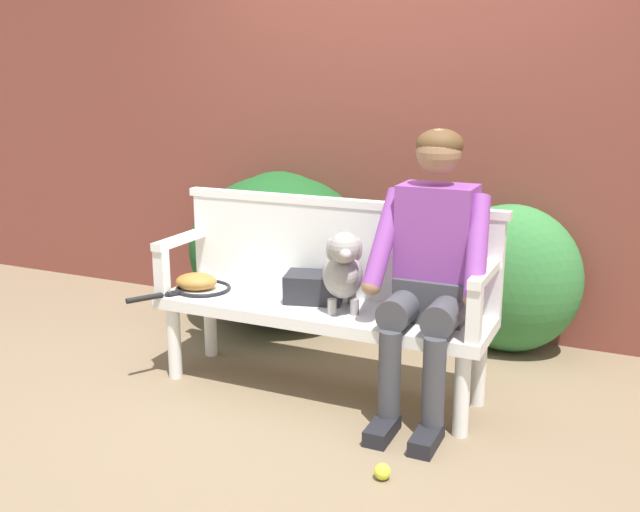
# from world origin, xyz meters

# --- Properties ---
(ground_plane) EXTENTS (40.00, 40.00, 0.00)m
(ground_plane) POSITION_xyz_m (0.00, 0.00, 0.00)
(ground_plane) COLOR #7A664C
(brick_garden_fence) EXTENTS (8.00, 0.30, 2.65)m
(brick_garden_fence) POSITION_xyz_m (0.00, 1.29, 1.33)
(brick_garden_fence) COLOR brown
(brick_garden_fence) RESTS_ON ground
(hedge_bush_far_left) EXTENTS (0.83, 0.79, 0.95)m
(hedge_bush_far_left) POSITION_xyz_m (-0.72, 0.94, 0.48)
(hedge_bush_far_left) COLOR #194C1E
(hedge_bush_far_left) RESTS_ON ground
(hedge_bush_far_right) EXTENTS (0.80, 0.55, 0.85)m
(hedge_bush_far_right) POSITION_xyz_m (0.75, 0.95, 0.43)
(hedge_bush_far_right) COLOR #337538
(hedge_bush_far_right) RESTS_ON ground
(hedge_bush_mid_right) EXTENTS (1.14, 1.12, 0.94)m
(hedge_bush_mid_right) POSITION_xyz_m (-0.69, 0.88, 0.47)
(hedge_bush_mid_right) COLOR #194C1E
(hedge_bush_mid_right) RESTS_ON ground
(hedge_bush_mid_left) EXTENTS (0.78, 0.54, 0.94)m
(hedge_bush_mid_left) POSITION_xyz_m (-0.66, 0.95, 0.47)
(hedge_bush_mid_left) COLOR #194C1E
(hedge_bush_mid_left) RESTS_ON ground
(garden_bench) EXTENTS (1.67, 0.46, 0.45)m
(garden_bench) POSITION_xyz_m (0.00, 0.00, 0.39)
(garden_bench) COLOR white
(garden_bench) RESTS_ON ground
(bench_backrest) EXTENTS (1.71, 0.06, 0.50)m
(bench_backrest) POSITION_xyz_m (0.00, 0.20, 0.70)
(bench_backrest) COLOR white
(bench_backrest) RESTS_ON garden_bench
(bench_armrest_left_end) EXTENTS (0.06, 0.46, 0.28)m
(bench_armrest_left_end) POSITION_xyz_m (-0.80, -0.08, 0.65)
(bench_armrest_left_end) COLOR white
(bench_armrest_left_end) RESTS_ON garden_bench
(bench_armrest_right_end) EXTENTS (0.06, 0.46, 0.28)m
(bench_armrest_right_end) POSITION_xyz_m (0.80, -0.08, 0.65)
(bench_armrest_right_end) COLOR white
(bench_armrest_right_end) RESTS_ON garden_bench
(person_seated) EXTENTS (0.56, 0.63, 1.32)m
(person_seated) POSITION_xyz_m (0.55, -0.01, 0.72)
(person_seated) COLOR black
(person_seated) RESTS_ON ground
(dog_on_bench) EXTENTS (0.30, 0.40, 0.41)m
(dog_on_bench) POSITION_xyz_m (0.13, -0.03, 0.65)
(dog_on_bench) COLOR gray
(dog_on_bench) RESTS_ON garden_bench
(tennis_racket) EXTENTS (0.43, 0.56, 0.03)m
(tennis_racket) POSITION_xyz_m (-0.68, -0.04, 0.46)
(tennis_racket) COLOR black
(tennis_racket) RESTS_ON garden_bench
(baseball_glove) EXTENTS (0.26, 0.22, 0.09)m
(baseball_glove) POSITION_xyz_m (-0.70, -0.03, 0.49)
(baseball_glove) COLOR #9E6B2D
(baseball_glove) RESTS_ON garden_bench
(sports_bag) EXTENTS (0.32, 0.26, 0.14)m
(sports_bag) POSITION_xyz_m (-0.06, 0.06, 0.52)
(sports_bag) COLOR #232328
(sports_bag) RESTS_ON garden_bench
(tennis_ball) EXTENTS (0.07, 0.07, 0.07)m
(tennis_ball) POSITION_xyz_m (0.57, -0.65, 0.03)
(tennis_ball) COLOR #CCDB33
(tennis_ball) RESTS_ON ground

